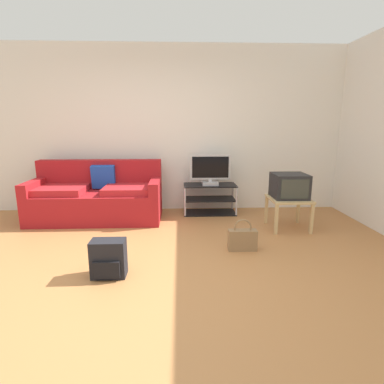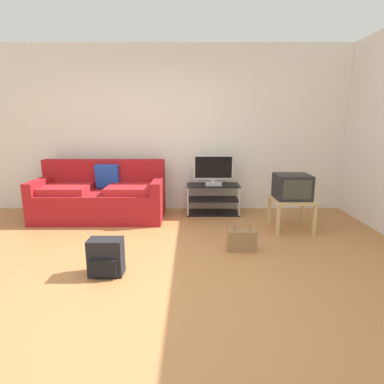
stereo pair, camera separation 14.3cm
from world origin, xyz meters
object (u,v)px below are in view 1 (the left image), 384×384
at_px(tv_stand, 210,199).
at_px(side_table, 289,202).
at_px(couch, 97,198).
at_px(crt_tv, 289,186).
at_px(handbag, 242,239).
at_px(flat_tv, 210,170).
at_px(backpack, 109,259).

height_order(tv_stand, side_table, tv_stand).
distance_m(couch, side_table, 2.85).
distance_m(crt_tv, handbag, 1.19).
height_order(tv_stand, flat_tv, flat_tv).
bearing_deg(couch, handbag, -33.13).
height_order(crt_tv, handbag, crt_tv).
height_order(side_table, handbag, side_table).
distance_m(couch, backpack, 1.97).
bearing_deg(backpack, tv_stand, 80.64).
relative_size(tv_stand, backpack, 2.32).
distance_m(side_table, backpack, 2.58).
bearing_deg(flat_tv, tv_stand, 90.00).
distance_m(backpack, handbag, 1.53).
xyz_separation_m(side_table, handbag, (-0.79, -0.74, -0.24)).
distance_m(couch, crt_tv, 2.86).
bearing_deg(handbag, crt_tv, 43.68).
relative_size(tv_stand, handbag, 2.25).
relative_size(couch, handbag, 5.13).
xyz_separation_m(tv_stand, flat_tv, (-0.00, -0.02, 0.48)).
xyz_separation_m(side_table, crt_tv, (0.00, 0.02, 0.23)).
xyz_separation_m(flat_tv, backpack, (-1.18, -2.09, -0.55)).
bearing_deg(couch, side_table, -11.47).
bearing_deg(backpack, couch, 127.11).
bearing_deg(crt_tv, tv_stand, 142.79).
bearing_deg(flat_tv, side_table, -37.00).
bearing_deg(crt_tv, couch, 168.85).
height_order(couch, tv_stand, couch).
relative_size(tv_stand, flat_tv, 1.32).
bearing_deg(side_table, crt_tv, 90.00).
distance_m(tv_stand, side_table, 1.31).
xyz_separation_m(backpack, handbag, (1.42, 0.57, -0.04)).
height_order(side_table, backpack, side_table).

